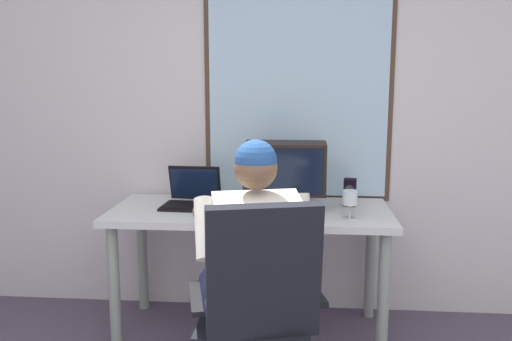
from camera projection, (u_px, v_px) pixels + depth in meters
The scene contains 8 objects.
wall_rear at pixel (285, 112), 3.33m from camera, with size 5.34×0.08×2.57m.
desk at pixel (250, 225), 3.07m from camera, with size 1.61×0.67×0.76m.
office_chair at pixel (259, 302), 2.24m from camera, with size 0.64×0.59×1.02m.
person_seated at pixel (252, 263), 2.48m from camera, with size 0.62×0.84×1.24m.
crt_monitor at pixel (285, 169), 3.01m from camera, with size 0.47×0.25×0.39m.
laptop at pixel (192, 195), 3.13m from camera, with size 0.33×0.31×0.23m.
wine_glass at pixel (350, 199), 2.82m from camera, with size 0.08×0.08×0.15m.
desk_speaker at pixel (350, 192), 3.11m from camera, with size 0.08×0.08×0.16m.
Camera 1 is at (0.10, -0.87, 1.50)m, focal length 37.07 mm.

